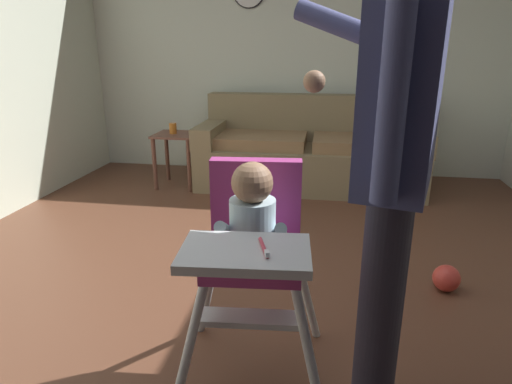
{
  "coord_description": "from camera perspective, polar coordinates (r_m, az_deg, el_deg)",
  "views": [
    {
      "loc": [
        0.36,
        -2.08,
        1.3
      ],
      "look_at": [
        0.1,
        -0.47,
        0.76
      ],
      "focal_mm": 30.65,
      "sensor_mm": 36.0,
      "label": 1
    }
  ],
  "objects": [
    {
      "name": "high_chair",
      "position": [
        1.65,
        -0.39,
        -5.66
      ],
      "size": [
        0.66,
        0.76,
        0.93
      ],
      "rotation": [
        0.0,
        0.0,
        -1.48
      ],
      "color": "silver",
      "rests_on": "ground"
    },
    {
      "name": "side_table",
      "position": [
        4.33,
        -10.3,
        5.68
      ],
      "size": [
        0.4,
        0.4,
        0.52
      ],
      "color": "brown",
      "rests_on": "ground"
    },
    {
      "name": "ground",
      "position": [
        2.51,
        -0.62,
        -14.38
      ],
      "size": [
        5.96,
        6.9,
        0.1
      ],
      "primitive_type": "cube",
      "color": "brown"
    },
    {
      "name": "sippy_cup",
      "position": [
        4.31,
        -10.79,
        8.16
      ],
      "size": [
        0.07,
        0.07,
        0.1
      ],
      "primitive_type": "cylinder",
      "color": "orange",
      "rests_on": "side_table"
    },
    {
      "name": "adult_standing",
      "position": [
        1.42,
        17.52,
        3.03
      ],
      "size": [
        0.5,
        0.58,
        1.67
      ],
      "rotation": [
        0.0,
        0.0,
        2.88
      ],
      "color": "#2D2A38",
      "rests_on": "ground"
    },
    {
      "name": "toy_ball",
      "position": [
        2.72,
        23.6,
        -10.27
      ],
      "size": [
        0.15,
        0.15,
        0.15
      ],
      "primitive_type": "sphere",
      "color": "#D13D33",
      "rests_on": "ground"
    },
    {
      "name": "couch",
      "position": [
        4.35,
        7.1,
        5.22
      ],
      "size": [
        2.14,
        0.86,
        0.86
      ],
      "rotation": [
        0.0,
        0.0,
        -1.57
      ],
      "color": "#857452",
      "rests_on": "ground"
    },
    {
      "name": "wall_far",
      "position": [
        4.77,
        5.14,
        19.1
      ],
      "size": [
        5.16,
        0.06,
        2.75
      ],
      "primitive_type": "cube",
      "color": "silver",
      "rests_on": "ground"
    }
  ]
}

